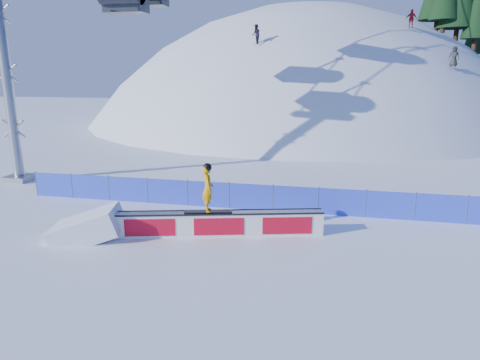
# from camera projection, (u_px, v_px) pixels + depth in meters

# --- Properties ---
(ground) EXTENTS (160.00, 160.00, 0.00)m
(ground) POSITION_uv_depth(u_px,v_px,m) (227.00, 248.00, 15.18)
(ground) COLOR white
(ground) RESTS_ON ground
(snow_hill) EXTENTS (64.00, 64.00, 64.00)m
(snow_hill) POSITION_uv_depth(u_px,v_px,m) (300.00, 250.00, 59.42)
(snow_hill) COLOR white
(snow_hill) RESTS_ON ground
(safety_fence) EXTENTS (22.05, 0.05, 1.30)m
(safety_fence) POSITION_uv_depth(u_px,v_px,m) (251.00, 197.00, 19.29)
(safety_fence) COLOR blue
(safety_fence) RESTS_ON ground
(rail_box) EXTENTS (7.83, 2.52, 0.95)m
(rail_box) POSITION_uv_depth(u_px,v_px,m) (219.00, 224.00, 16.28)
(rail_box) COLOR white
(rail_box) RESTS_ON ground
(snow_ramp) EXTENTS (2.99, 2.28, 1.66)m
(snow_ramp) POSITION_uv_depth(u_px,v_px,m) (88.00, 237.00, 16.19)
(snow_ramp) COLOR white
(snow_ramp) RESTS_ON ground
(snowboarder) EXTENTS (1.83, 0.77, 1.88)m
(snowboarder) POSITION_uv_depth(u_px,v_px,m) (208.00, 188.00, 15.92)
(snowboarder) COLOR black
(snowboarder) RESTS_ON rail_box
(distant_skiers) EXTENTS (17.29, 13.37, 8.68)m
(distant_skiers) POSITION_uv_depth(u_px,v_px,m) (346.00, 20.00, 39.90)
(distant_skiers) COLOR black
(distant_skiers) RESTS_ON ground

